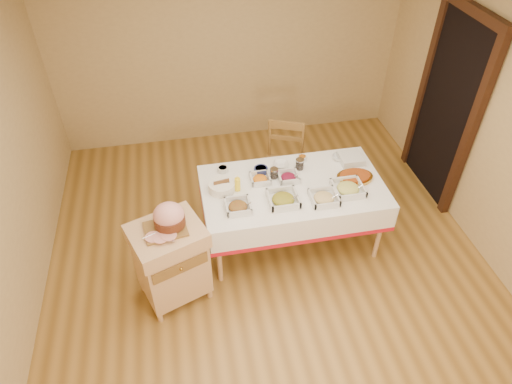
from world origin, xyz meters
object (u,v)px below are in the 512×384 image
dining_chair (283,164)px  ham_on_board (168,218)px  butcher_cart (171,259)px  mustard_bottle (237,184)px  preserve_jar_right (300,165)px  dining_table (292,198)px  bread_basket (222,187)px  preserve_jar_left (274,174)px  brass_platter (355,177)px  plate_stack (351,158)px

dining_chair → ham_on_board: (-1.31, -1.17, 0.48)m
butcher_cart → mustard_bottle: 0.96m
butcher_cart → preserve_jar_right: 1.63m
dining_table → ham_on_board: 1.37m
ham_on_board → bread_basket: size_ratio=1.45×
ham_on_board → butcher_cart: bearing=-141.8°
preserve_jar_left → preserve_jar_right: bearing=17.6°
bread_basket → mustard_bottle: bearing=-8.6°
dining_table → butcher_cart: butcher_cart is taller
mustard_bottle → butcher_cart: bearing=-142.8°
dining_chair → bread_basket: size_ratio=3.76×
ham_on_board → mustard_bottle: size_ratio=2.12×
mustard_bottle → brass_platter: bearing=-2.5°
preserve_jar_right → brass_platter: 0.57m
dining_chair → mustard_bottle: size_ratio=5.51×
mustard_bottle → bread_basket: bearing=171.4°
dining_chair → brass_platter: bearing=-51.6°
butcher_cart → preserve_jar_right: size_ratio=7.70×
dining_table → ham_on_board: (-1.23, -0.47, 0.38)m
preserve_jar_right → preserve_jar_left: bearing=-162.4°
ham_on_board → mustard_bottle: bearing=37.1°
dining_table → brass_platter: (0.64, -0.01, 0.18)m
ham_on_board → brass_platter: ham_on_board is taller
dining_chair → dining_table: bearing=-96.5°
dining_table → mustard_bottle: (-0.55, 0.04, 0.24)m
brass_platter → butcher_cart: bearing=-165.6°
dining_table → preserve_jar_right: preserve_jar_right is taller
brass_platter → dining_table: bearing=178.8°
butcher_cart → ham_on_board: bearing=38.2°
bread_basket → dining_table: bearing=-5.0°
ham_on_board → brass_platter: 1.93m
dining_chair → preserve_jar_left: bearing=-114.0°
dining_table → preserve_jar_right: (0.14, 0.26, 0.21)m
butcher_cart → bread_basket: (0.56, 0.56, 0.31)m
preserve_jar_left → bread_basket: bread_basket is taller
dining_table → mustard_bottle: bearing=176.0°
butcher_cart → dining_chair: (1.34, 1.20, 0.01)m
dining_table → dining_chair: dining_chair is taller
butcher_cart → preserve_jar_left: (1.11, 0.67, 0.31)m
mustard_bottle → brass_platter: size_ratio=0.47×
brass_platter → preserve_jar_right: bearing=151.7°
preserve_jar_left → preserve_jar_right: 0.31m
bread_basket → preserve_jar_left: bearing=10.5°
preserve_jar_left → plate_stack: 0.87m
preserve_jar_left → mustard_bottle: (-0.40, -0.13, 0.03)m
dining_chair → ham_on_board: 1.82m
dining_chair → butcher_cart: bearing=-138.3°
dining_chair → ham_on_board: size_ratio=2.59×
plate_stack → preserve_jar_right: bearing=-178.1°
dining_chair → bread_basket: (-0.78, -0.63, 0.30)m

